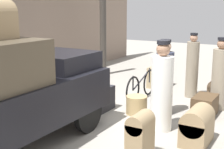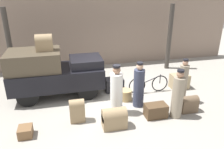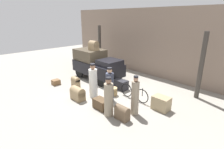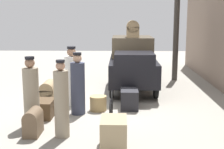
{
  "view_description": "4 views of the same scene",
  "coord_description": "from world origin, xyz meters",
  "px_view_note": "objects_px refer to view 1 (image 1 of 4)",
  "views": [
    {
      "loc": [
        -5.4,
        -3.12,
        2.36
      ],
      "look_at": [
        0.2,
        0.2,
        0.95
      ],
      "focal_mm": 50.0,
      "sensor_mm": 36.0,
      "label": 1
    },
    {
      "loc": [
        -1.6,
        -7.32,
        4.09
      ],
      "look_at": [
        0.2,
        0.2,
        0.95
      ],
      "focal_mm": 35.0,
      "sensor_mm": 36.0,
      "label": 2
    },
    {
      "loc": [
        6.66,
        -6.03,
        3.94
      ],
      "look_at": [
        0.2,
        0.2,
        0.95
      ],
      "focal_mm": 28.0,
      "sensor_mm": 36.0,
      "label": 3
    },
    {
      "loc": [
        9.11,
        0.45,
        2.6
      ],
      "look_at": [
        0.2,
        0.2,
        0.95
      ],
      "focal_mm": 50.0,
      "sensor_mm": 36.0,
      "label": 4
    }
  ],
  "objects_px": {
    "porter_lifting_near_truck": "(192,68)",
    "truck": "(9,90)",
    "trunk_barrel_dark": "(140,135)",
    "porter_standing_middle": "(164,81)",
    "conductor_in_dark_uniform": "(162,90)",
    "trunk_wicker_pale": "(197,125)",
    "bicycle": "(142,86)",
    "wicker_basket": "(137,105)",
    "suitcase_tan_flat": "(98,99)",
    "trunk_large_brown": "(205,106)",
    "porter_carrying_trunk": "(220,77)",
    "suitcase_small_leather": "(159,77)",
    "trunk_umber_medium": "(216,90)"
  },
  "relations": [
    {
      "from": "conductor_in_dark_uniform",
      "to": "trunk_wicker_pale",
      "type": "height_order",
      "value": "conductor_in_dark_uniform"
    },
    {
      "from": "trunk_umber_medium",
      "to": "suitcase_small_leather",
      "type": "relative_size",
      "value": 0.81
    },
    {
      "from": "porter_carrying_trunk",
      "to": "trunk_wicker_pale",
      "type": "distance_m",
      "value": 2.2
    },
    {
      "from": "truck",
      "to": "trunk_umber_medium",
      "type": "height_order",
      "value": "truck"
    },
    {
      "from": "bicycle",
      "to": "porter_carrying_trunk",
      "type": "height_order",
      "value": "porter_carrying_trunk"
    },
    {
      "from": "trunk_barrel_dark",
      "to": "trunk_wicker_pale",
      "type": "distance_m",
      "value": 1.24
    },
    {
      "from": "truck",
      "to": "suitcase_small_leather",
      "type": "xyz_separation_m",
      "value": [
        5.19,
        -0.56,
        -0.71
      ]
    },
    {
      "from": "porter_lifting_near_truck",
      "to": "suitcase_small_leather",
      "type": "height_order",
      "value": "porter_lifting_near_truck"
    },
    {
      "from": "trunk_umber_medium",
      "to": "trunk_large_brown",
      "type": "height_order",
      "value": "trunk_umber_medium"
    },
    {
      "from": "wicker_basket",
      "to": "porter_lifting_near_truck",
      "type": "xyz_separation_m",
      "value": [
        1.98,
        -0.65,
        0.58
      ]
    },
    {
      "from": "trunk_barrel_dark",
      "to": "trunk_wicker_pale",
      "type": "relative_size",
      "value": 1.05
    },
    {
      "from": "porter_lifting_near_truck",
      "to": "suitcase_tan_flat",
      "type": "bearing_deg",
      "value": 145.4
    },
    {
      "from": "truck",
      "to": "wicker_basket",
      "type": "distance_m",
      "value": 2.95
    },
    {
      "from": "bicycle",
      "to": "wicker_basket",
      "type": "distance_m",
      "value": 1.18
    },
    {
      "from": "wicker_basket",
      "to": "porter_carrying_trunk",
      "type": "relative_size",
      "value": 0.28
    },
    {
      "from": "trunk_barrel_dark",
      "to": "bicycle",
      "type": "bearing_deg",
      "value": 24.98
    },
    {
      "from": "bicycle",
      "to": "trunk_umber_medium",
      "type": "distance_m",
      "value": 1.89
    },
    {
      "from": "porter_carrying_trunk",
      "to": "trunk_large_brown",
      "type": "height_order",
      "value": "porter_carrying_trunk"
    },
    {
      "from": "wicker_basket",
      "to": "trunk_barrel_dark",
      "type": "bearing_deg",
      "value": -152.38
    },
    {
      "from": "bicycle",
      "to": "porter_standing_middle",
      "type": "distance_m",
      "value": 1.27
    },
    {
      "from": "porter_standing_middle",
      "to": "wicker_basket",
      "type": "bearing_deg",
      "value": 121.78
    },
    {
      "from": "porter_lifting_near_truck",
      "to": "truck",
      "type": "bearing_deg",
      "value": 159.78
    },
    {
      "from": "wicker_basket",
      "to": "trunk_umber_medium",
      "type": "height_order",
      "value": "trunk_umber_medium"
    },
    {
      "from": "porter_standing_middle",
      "to": "suitcase_small_leather",
      "type": "bearing_deg",
      "value": 24.53
    },
    {
      "from": "truck",
      "to": "porter_standing_middle",
      "type": "relative_size",
      "value": 2.09
    },
    {
      "from": "bicycle",
      "to": "porter_lifting_near_truck",
      "type": "height_order",
      "value": "porter_lifting_near_truck"
    },
    {
      "from": "wicker_basket",
      "to": "porter_standing_middle",
      "type": "height_order",
      "value": "porter_standing_middle"
    },
    {
      "from": "wicker_basket",
      "to": "porter_standing_middle",
      "type": "relative_size",
      "value": 0.28
    },
    {
      "from": "wicker_basket",
      "to": "suitcase_tan_flat",
      "type": "relative_size",
      "value": 0.63
    },
    {
      "from": "bicycle",
      "to": "suitcase_small_leather",
      "type": "xyz_separation_m",
      "value": [
        1.45,
        0.1,
        -0.05
      ]
    },
    {
      "from": "trunk_wicker_pale",
      "to": "suitcase_tan_flat",
      "type": "bearing_deg",
      "value": 76.11
    },
    {
      "from": "suitcase_tan_flat",
      "to": "trunk_umber_medium",
      "type": "bearing_deg",
      "value": -45.97
    },
    {
      "from": "suitcase_small_leather",
      "to": "suitcase_tan_flat",
      "type": "xyz_separation_m",
      "value": [
        -2.79,
        0.38,
        -0.03
      ]
    },
    {
      "from": "porter_lifting_near_truck",
      "to": "trunk_umber_medium",
      "type": "relative_size",
      "value": 2.85
    },
    {
      "from": "trunk_large_brown",
      "to": "porter_lifting_near_truck",
      "type": "bearing_deg",
      "value": 27.9
    },
    {
      "from": "trunk_large_brown",
      "to": "suitcase_tan_flat",
      "type": "relative_size",
      "value": 0.97
    },
    {
      "from": "truck",
      "to": "porter_lifting_near_truck",
      "type": "height_order",
      "value": "truck"
    },
    {
      "from": "truck",
      "to": "bicycle",
      "type": "distance_m",
      "value": 3.85
    },
    {
      "from": "trunk_barrel_dark",
      "to": "truck",
      "type": "bearing_deg",
      "value": 108.93
    },
    {
      "from": "bicycle",
      "to": "suitcase_tan_flat",
      "type": "height_order",
      "value": "bicycle"
    },
    {
      "from": "conductor_in_dark_uniform",
      "to": "truck",
      "type": "bearing_deg",
      "value": 137.72
    },
    {
      "from": "wicker_basket",
      "to": "porter_standing_middle",
      "type": "xyz_separation_m",
      "value": [
        0.32,
        -0.52,
        0.56
      ]
    },
    {
      "from": "porter_lifting_near_truck",
      "to": "suitcase_tan_flat",
      "type": "relative_size",
      "value": 2.3
    },
    {
      "from": "trunk_barrel_dark",
      "to": "trunk_large_brown",
      "type": "distance_m",
      "value": 2.6
    },
    {
      "from": "bicycle",
      "to": "suitcase_small_leather",
      "type": "relative_size",
      "value": 2.3
    },
    {
      "from": "conductor_in_dark_uniform",
      "to": "trunk_umber_medium",
      "type": "height_order",
      "value": "conductor_in_dark_uniform"
    },
    {
      "from": "bicycle",
      "to": "conductor_in_dark_uniform",
      "type": "height_order",
      "value": "conductor_in_dark_uniform"
    },
    {
      "from": "suitcase_tan_flat",
      "to": "porter_lifting_near_truck",
      "type": "bearing_deg",
      "value": -34.6
    },
    {
      "from": "conductor_in_dark_uniform",
      "to": "trunk_wicker_pale",
      "type": "relative_size",
      "value": 2.37
    },
    {
      "from": "porter_carrying_trunk",
      "to": "suitcase_small_leather",
      "type": "height_order",
      "value": "porter_carrying_trunk"
    }
  ]
}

